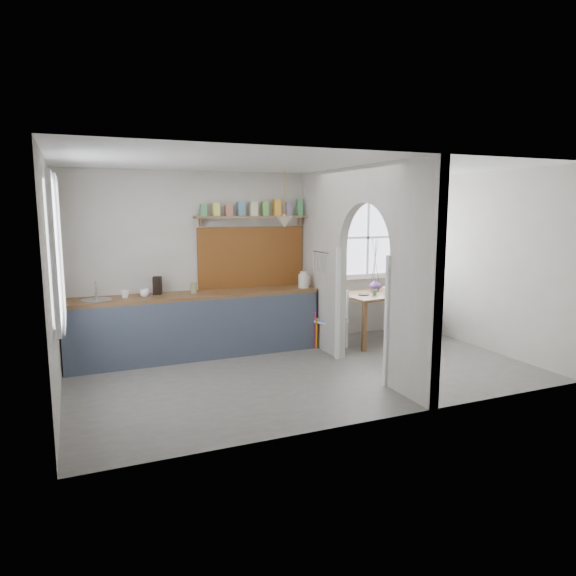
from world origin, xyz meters
name	(u,v)px	position (x,y,z in m)	size (l,w,h in m)	color
floor	(308,373)	(0.00, 0.00, 0.00)	(5.80, 3.20, 0.01)	slate
ceiling	(310,164)	(0.00, 0.00, 2.60)	(5.80, 3.20, 0.01)	beige
walls	(309,272)	(0.00, 0.00, 1.30)	(5.81, 3.21, 2.60)	beige
partition	(356,257)	(0.70, 0.06, 1.45)	(0.12, 3.20, 2.60)	beige
kitchen_window	(53,251)	(-2.87, 0.00, 1.65)	(0.10, 1.16, 1.50)	white
nook_window	(368,237)	(1.80, 1.56, 1.60)	(1.76, 0.10, 1.30)	white
counter	(196,324)	(-1.13, 1.33, 0.46)	(3.50, 0.60, 0.90)	brown
sink	(97,301)	(-2.43, 1.30, 0.89)	(0.40, 0.40, 0.02)	#B9BDC3
backsplash	(252,257)	(-0.20, 1.58, 1.35)	(1.65, 0.03, 0.90)	brown
shelf	(253,213)	(-0.20, 1.49, 2.01)	(1.75, 0.20, 0.21)	olive
pendant_lamp	(284,222)	(0.15, 1.15, 1.88)	(0.26, 0.26, 0.16)	beige
utensil_rail	(321,252)	(0.61, 0.90, 1.45)	(0.02, 0.02, 0.50)	#B9BDC3
dining_table	(379,317)	(1.68, 0.99, 0.38)	(1.23, 0.82, 0.77)	brown
chair_left	(330,319)	(0.79, 0.94, 0.44)	(0.40, 0.40, 0.87)	white
chair_right	(424,310)	(2.55, 1.00, 0.42)	(0.39, 0.39, 0.85)	white
kettle	(304,280)	(0.47, 1.18, 1.02)	(0.20, 0.16, 0.25)	silver
mug_a	(125,294)	(-2.08, 1.30, 0.95)	(0.11, 0.11, 0.10)	white
mug_b	(145,293)	(-1.82, 1.31, 0.95)	(0.13, 0.13, 0.10)	white
knife_block	(157,286)	(-1.63, 1.45, 1.02)	(0.11, 0.15, 0.24)	black
jar	(194,288)	(-1.15, 1.35, 0.97)	(0.09, 0.09, 0.14)	#8D865B
towel_magenta	(315,330)	(0.58, 1.00, 0.28)	(0.02, 0.03, 0.55)	#B11468
towel_orange	(316,333)	(0.58, 0.95, 0.25)	(0.02, 0.03, 0.45)	#D86C03
bowl	(395,290)	(1.91, 0.91, 0.81)	(0.34, 0.34, 0.08)	silver
table_cup	(374,292)	(1.52, 0.87, 0.81)	(0.09, 0.09, 0.09)	#59905C
plate	(364,295)	(1.36, 0.93, 0.78)	(0.17, 0.17, 0.01)	black
vase	(375,285)	(1.74, 1.21, 0.87)	(0.19, 0.19, 0.19)	#553273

